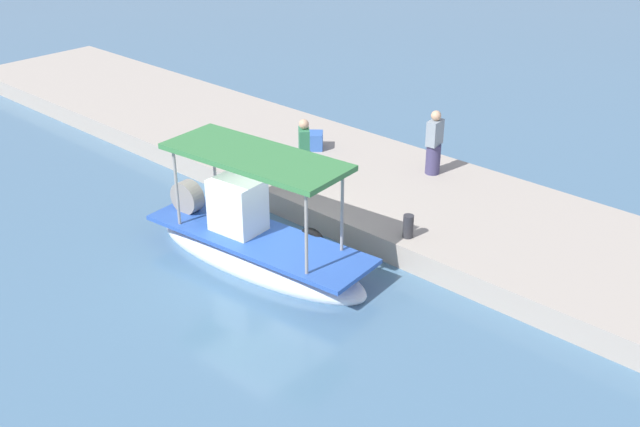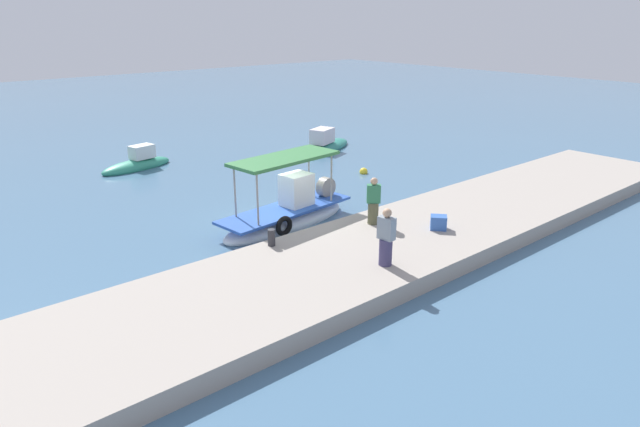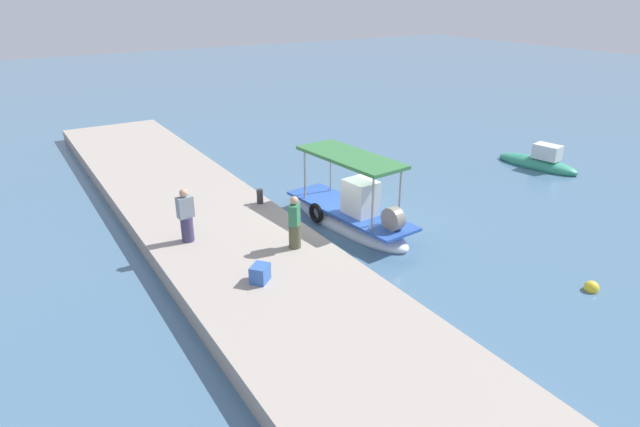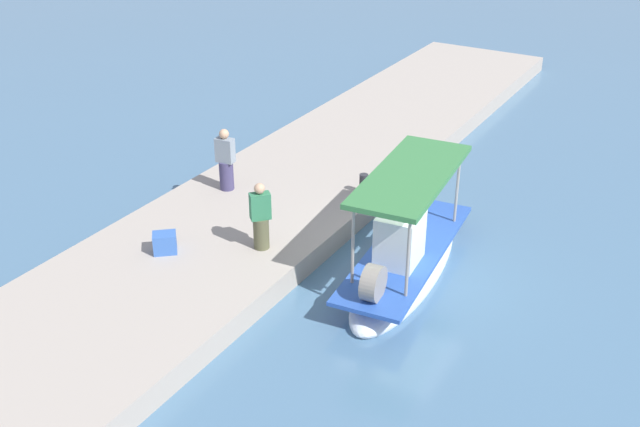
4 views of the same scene
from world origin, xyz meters
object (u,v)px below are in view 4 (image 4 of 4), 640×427
object	(u,v)px
main_fishing_boat	(405,259)
fisherman_near_bollard	(226,162)
mooring_bollard	(364,184)
cargo_crate	(165,243)
fisherman_by_crate	(261,219)

from	to	relation	value
main_fishing_boat	fisherman_near_bollard	xyz separation A→B (m)	(-0.77, -5.75, 0.90)
mooring_bollard	fisherman_near_bollard	bearing A→B (deg)	-63.11
mooring_bollard	cargo_crate	world-z (taller)	mooring_bollard
mooring_bollard	main_fishing_boat	bearing A→B (deg)	44.17
fisherman_by_crate	mooring_bollard	size ratio (longest dim) A/B	3.09
main_fishing_boat	fisherman_by_crate	size ratio (longest dim) A/B	3.52
fisherman_by_crate	cargo_crate	bearing A→B (deg)	-54.17
fisherman_near_bollard	mooring_bollard	xyz separation A→B (m)	(-1.70, 3.35, -0.52)
fisherman_near_bollard	fisherman_by_crate	size ratio (longest dim) A/B	1.04
cargo_crate	fisherman_near_bollard	bearing A→B (deg)	-166.81
main_fishing_boat	fisherman_near_bollard	distance (m)	5.87
fisherman_by_crate	fisherman_near_bollard	bearing A→B (deg)	-129.43
main_fishing_boat	cargo_crate	size ratio (longest dim) A/B	10.97
main_fishing_boat	fisherman_near_bollard	bearing A→B (deg)	-97.61
fisherman_near_bollard	cargo_crate	size ratio (longest dim) A/B	3.24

